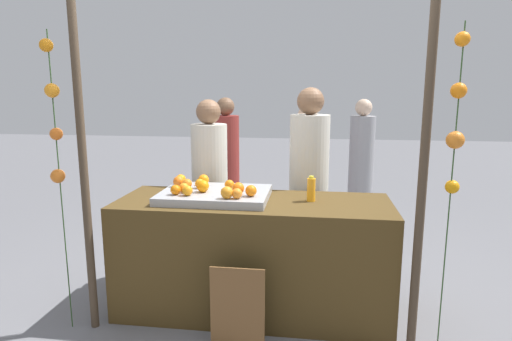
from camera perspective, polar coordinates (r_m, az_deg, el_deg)
ground_plane at (r=3.52m, az=-0.35°, el=-17.84°), size 24.00×24.00×0.00m
stall_counter at (r=3.34m, az=-0.36°, el=-11.26°), size 2.04×0.74×0.87m
orange_tray at (r=3.26m, az=-5.43°, el=-3.24°), size 0.81×0.59×0.06m
orange_0 at (r=3.17m, az=-10.65°, el=-2.54°), size 0.07×0.07×0.07m
orange_1 at (r=3.13m, az=-9.10°, el=-2.65°), size 0.08×0.08×0.08m
orange_2 at (r=3.35m, az=-9.16°, el=-1.75°), size 0.08×0.08×0.08m
orange_3 at (r=3.07m, az=-0.73°, el=-2.71°), size 0.08×0.08×0.08m
orange_4 at (r=3.13m, az=-2.38°, el=-2.39°), size 0.09×0.09×0.09m
orange_5 at (r=3.35m, az=-7.48°, el=-1.73°), size 0.07×0.07×0.07m
orange_6 at (r=3.29m, az=-3.56°, el=-1.89°), size 0.08×0.08×0.08m
orange_7 at (r=3.01m, az=-3.90°, el=-2.95°), size 0.09×0.09×0.09m
orange_8 at (r=3.45m, az=-6.99°, el=-1.24°), size 0.09×0.09×0.09m
orange_9 at (r=3.43m, az=-10.26°, el=-1.44°), size 0.08×0.08×0.08m
orange_10 at (r=3.01m, az=-2.54°, el=-3.08°), size 0.07×0.07×0.07m
orange_11 at (r=3.22m, az=-7.08°, el=-2.08°), size 0.09×0.09×0.09m
orange_12 at (r=3.22m, az=-9.56°, el=-2.28°), size 0.07×0.07×0.07m
orange_13 at (r=3.52m, az=-9.98°, el=-1.15°), size 0.08×0.08×0.08m
juice_bottle at (r=3.19m, az=7.35°, el=-2.51°), size 0.06×0.06×0.19m
chalkboard_sign at (r=2.93m, az=-2.47°, el=-17.98°), size 0.36×0.03×0.58m
vendor_left at (r=3.91m, az=-6.13°, el=-3.24°), size 0.32×0.32×1.60m
vendor_right at (r=3.80m, az=6.99°, el=-2.94°), size 0.34×0.34×1.70m
crowd_person_0 at (r=5.24m, az=-3.98°, el=0.32°), size 0.32×0.32×1.60m
crowd_person_1 at (r=4.64m, az=6.68°, el=-1.49°), size 0.31×0.31×1.52m
crowd_person_2 at (r=5.66m, az=13.80°, el=0.69°), size 0.31×0.31×1.57m
canopy_post_left at (r=3.12m, az=-21.90°, el=-0.46°), size 0.06×0.06×2.24m
canopy_post_right at (r=2.79m, az=21.25°, el=-1.67°), size 0.06×0.06×2.24m
garland_strand_left at (r=3.13m, az=-25.31°, el=6.20°), size 0.11×0.10×2.06m
garland_strand_right at (r=2.76m, az=25.11°, el=5.95°), size 0.10×0.11×2.06m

